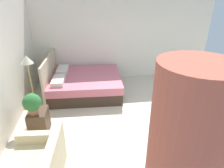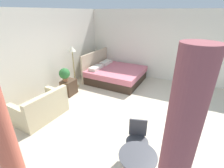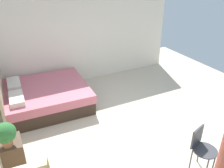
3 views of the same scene
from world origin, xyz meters
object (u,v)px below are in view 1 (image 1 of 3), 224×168
bed (84,83)px  floor_lamp (28,69)px  potted_plant (32,103)px  nightstand (39,121)px  cafe_chair_near_window (214,154)px

bed → floor_lamp: (-1.20, 1.18, 0.97)m
potted_plant → floor_lamp: bearing=12.9°
nightstand → floor_lamp: floor_lamp is taller
bed → nightstand: size_ratio=4.07×
nightstand → cafe_chair_near_window: size_ratio=0.63×
potted_plant → cafe_chair_near_window: (-1.53, -3.06, -0.27)m
nightstand → potted_plant: potted_plant is taller
bed → potted_plant: size_ratio=4.73×
nightstand → floor_lamp: 1.20m
potted_plant → floor_lamp: (0.72, 0.16, 0.47)m
cafe_chair_near_window → nightstand: bearing=61.7°
nightstand → cafe_chair_near_window: bearing=-118.3°
bed → potted_plant: 2.22m
nightstand → floor_lamp: bearing=18.1°
potted_plant → floor_lamp: floor_lamp is taller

